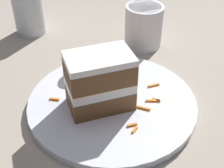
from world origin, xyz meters
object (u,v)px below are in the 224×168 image
(cream_dollop, at_px, (79,63))
(coffee_mug, at_px, (144,24))
(plate, at_px, (112,103))
(drinking_glass, at_px, (30,16))
(orange_garnish, at_px, (116,66))
(cake_slice, at_px, (100,81))

(cream_dollop, bearing_deg, coffee_mug, -135.88)
(plate, xyz_separation_m, drinking_glass, (0.19, -0.28, 0.03))
(drinking_glass, bearing_deg, orange_garnish, 138.14)
(cream_dollop, bearing_deg, orange_garnish, -167.08)
(cake_slice, height_order, cream_dollop, cake_slice)
(orange_garnish, bearing_deg, drinking_glass, -41.86)
(cake_slice, relative_size, orange_garnish, 1.71)
(plate, bearing_deg, drinking_glass, -55.46)
(plate, height_order, coffee_mug, coffee_mug)
(plate, height_order, cake_slice, cake_slice)
(orange_garnish, distance_m, coffee_mug, 0.14)
(coffee_mug, bearing_deg, drinking_glass, -13.69)
(orange_garnish, xyz_separation_m, drinking_glass, (0.20, -0.18, 0.03))
(plate, xyz_separation_m, orange_garnish, (-0.01, -0.10, 0.01))
(drinking_glass, relative_size, coffee_mug, 1.05)
(cake_slice, bearing_deg, drinking_glass, 12.47)
(plate, distance_m, coffee_mug, 0.23)
(plate, distance_m, cake_slice, 0.06)
(plate, relative_size, coffee_mug, 3.13)
(orange_garnish, bearing_deg, cream_dollop, 12.92)
(cake_slice, height_order, drinking_glass, cake_slice)
(cake_slice, height_order, orange_garnish, cake_slice)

